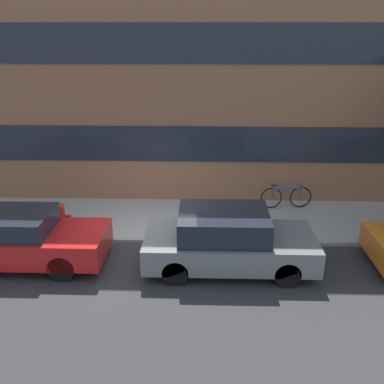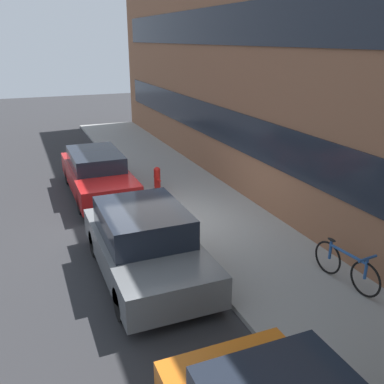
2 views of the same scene
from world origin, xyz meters
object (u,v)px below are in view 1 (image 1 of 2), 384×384
object	(u,v)px
parked_car_red	(10,238)
fire_hydrant	(62,216)
parked_car_grey	(228,240)
bicycle	(286,196)

from	to	relation	value
parked_car_red	fire_hydrant	size ratio (longest dim) A/B	5.88
parked_car_grey	bicycle	world-z (taller)	parked_car_grey
parked_car_red	bicycle	bearing A→B (deg)	25.23
parked_car_grey	bicycle	size ratio (longest dim) A/B	2.49
parked_car_grey	fire_hydrant	size ratio (longest dim) A/B	5.21
bicycle	parked_car_grey	bearing A→B (deg)	-126.43
parked_car_red	bicycle	xyz separation A→B (m)	(7.08, 3.34, -0.17)
fire_hydrant	parked_car_grey	bearing A→B (deg)	-20.72
parked_car_red	fire_hydrant	world-z (taller)	parked_car_red
parked_car_red	bicycle	distance (m)	7.83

